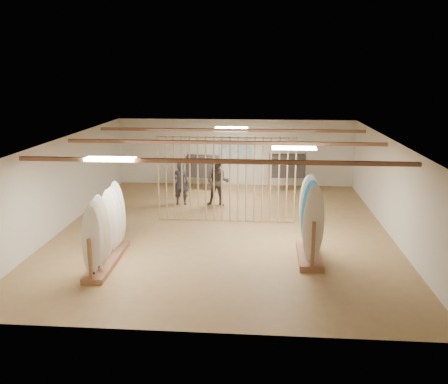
# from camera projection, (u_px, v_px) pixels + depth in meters

# --- Properties ---
(floor) EXTENTS (12.00, 12.00, 0.00)m
(floor) POSITION_uv_depth(u_px,v_px,m) (224.00, 229.00, 14.74)
(floor) COLOR #9E7B4C
(floor) RESTS_ON ground
(ceiling) EXTENTS (12.00, 12.00, 0.00)m
(ceiling) POSITION_uv_depth(u_px,v_px,m) (224.00, 140.00, 14.04)
(ceiling) COLOR gray
(ceiling) RESTS_ON ground
(wall_back) EXTENTS (12.00, 0.00, 12.00)m
(wall_back) POSITION_uv_depth(u_px,v_px,m) (235.00, 152.00, 20.18)
(wall_back) COLOR beige
(wall_back) RESTS_ON ground
(wall_front) EXTENTS (12.00, 0.00, 12.00)m
(wall_front) POSITION_uv_depth(u_px,v_px,m) (198.00, 263.00, 8.60)
(wall_front) COLOR beige
(wall_front) RESTS_ON ground
(wall_left) EXTENTS (0.00, 12.00, 12.00)m
(wall_left) POSITION_uv_depth(u_px,v_px,m) (64.00, 183.00, 14.77)
(wall_left) COLOR beige
(wall_left) RESTS_ON ground
(wall_right) EXTENTS (0.00, 12.00, 12.00)m
(wall_right) POSITION_uv_depth(u_px,v_px,m) (392.00, 189.00, 14.01)
(wall_right) COLOR beige
(wall_right) RESTS_ON ground
(ceiling_slats) EXTENTS (9.50, 6.12, 0.10)m
(ceiling_slats) POSITION_uv_depth(u_px,v_px,m) (224.00, 142.00, 14.06)
(ceiling_slats) COLOR #945F43
(ceiling_slats) RESTS_ON ground
(light_panels) EXTENTS (1.20, 0.35, 0.06)m
(light_panels) POSITION_uv_depth(u_px,v_px,m) (224.00, 142.00, 14.06)
(light_panels) COLOR white
(light_panels) RESTS_ON ground
(bamboo_partition) EXTENTS (4.45, 0.05, 2.78)m
(bamboo_partition) POSITION_uv_depth(u_px,v_px,m) (226.00, 180.00, 15.16)
(bamboo_partition) COLOR #A88552
(bamboo_partition) RESTS_ON ground
(poster) EXTENTS (1.40, 0.03, 0.90)m
(poster) POSITION_uv_depth(u_px,v_px,m) (235.00, 148.00, 20.11)
(poster) COLOR teal
(poster) RESTS_ON ground
(rack_left) EXTENTS (0.58, 2.66, 1.85)m
(rack_left) POSITION_uv_depth(u_px,v_px,m) (106.00, 239.00, 12.03)
(rack_left) COLOR #945F43
(rack_left) RESTS_ON floor
(rack_right) EXTENTS (0.62, 1.87, 2.16)m
(rack_right) POSITION_uv_depth(u_px,v_px,m) (310.00, 232.00, 12.27)
(rack_right) COLOR #945F43
(rack_right) RESTS_ON floor
(clothing_rack_a) EXTENTS (1.42, 0.58, 1.54)m
(clothing_rack_a) POSITION_uv_depth(u_px,v_px,m) (203.00, 166.00, 19.28)
(clothing_rack_a) COLOR silver
(clothing_rack_a) RESTS_ON floor
(clothing_rack_b) EXTENTS (1.50, 0.48, 1.61)m
(clothing_rack_b) POSITION_uv_depth(u_px,v_px,m) (288.00, 166.00, 19.14)
(clothing_rack_b) COLOR silver
(clothing_rack_b) RESTS_ON floor
(shopper_a) EXTENTS (0.68, 0.48, 1.81)m
(shopper_a) POSITION_uv_depth(u_px,v_px,m) (181.00, 180.00, 17.26)
(shopper_a) COLOR #2D2B34
(shopper_a) RESTS_ON floor
(shopper_b) EXTENTS (1.03, 0.84, 2.00)m
(shopper_b) POSITION_uv_depth(u_px,v_px,m) (218.00, 179.00, 17.06)
(shopper_b) COLOR #39332C
(shopper_b) RESTS_ON floor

